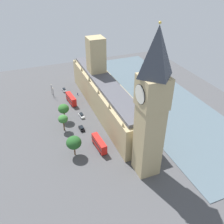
{
  "coord_description": "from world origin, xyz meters",
  "views": [
    {
      "loc": [
        35.39,
        102.11,
        68.23
      ],
      "look_at": [
        1.0,
        15.77,
        8.8
      ],
      "focal_mm": 39.35,
      "sensor_mm": 36.0,
      "label": 1
    }
  ],
  "objects_px": {
    "clock_tower": "(151,106)",
    "double_decker_bus_leading": "(99,143)",
    "pedestrian_opposite_hall": "(78,94)",
    "street_lamp_by_river_gate": "(53,91)",
    "parliament_building": "(105,93)",
    "double_decker_bus_midblock": "(71,99)",
    "car_silver_kerbside": "(64,90)",
    "street_lamp_slot_10": "(51,88)",
    "plane_tree_far_end": "(64,109)",
    "plane_tree_near_tower": "(74,143)",
    "car_black_under_trees": "(82,128)",
    "car_white_corner": "(82,115)",
    "plane_tree_trailing": "(63,119)"
  },
  "relations": [
    {
      "from": "double_decker_bus_midblock",
      "to": "double_decker_bus_leading",
      "type": "xyz_separation_m",
      "value": [
        -1.86,
        40.99,
        0.0
      ]
    },
    {
      "from": "car_white_corner",
      "to": "double_decker_bus_leading",
      "type": "height_order",
      "value": "double_decker_bus_leading"
    },
    {
      "from": "car_silver_kerbside",
      "to": "pedestrian_opposite_hall",
      "type": "bearing_deg",
      "value": 127.57
    },
    {
      "from": "pedestrian_opposite_hall",
      "to": "plane_tree_far_end",
      "type": "relative_size",
      "value": 0.17
    },
    {
      "from": "car_silver_kerbside",
      "to": "double_decker_bus_leading",
      "type": "height_order",
      "value": "double_decker_bus_leading"
    },
    {
      "from": "clock_tower",
      "to": "street_lamp_slot_10",
      "type": "height_order",
      "value": "clock_tower"
    },
    {
      "from": "double_decker_bus_leading",
      "to": "pedestrian_opposite_hall",
      "type": "bearing_deg",
      "value": -98.99
    },
    {
      "from": "plane_tree_trailing",
      "to": "street_lamp_slot_10",
      "type": "bearing_deg",
      "value": -91.48
    },
    {
      "from": "plane_tree_far_end",
      "to": "double_decker_bus_leading",
      "type": "bearing_deg",
      "value": 108.91
    },
    {
      "from": "car_white_corner",
      "to": "plane_tree_trailing",
      "type": "bearing_deg",
      "value": 32.03
    },
    {
      "from": "double_decker_bus_leading",
      "to": "pedestrian_opposite_hall",
      "type": "relative_size",
      "value": 6.95
    },
    {
      "from": "street_lamp_slot_10",
      "to": "plane_tree_trailing",
      "type": "bearing_deg",
      "value": 88.52
    },
    {
      "from": "car_silver_kerbside",
      "to": "car_black_under_trees",
      "type": "height_order",
      "value": "same"
    },
    {
      "from": "parliament_building",
      "to": "street_lamp_slot_10",
      "type": "xyz_separation_m",
      "value": [
        23.2,
        -25.27,
        -4.47
      ]
    },
    {
      "from": "parliament_building",
      "to": "double_decker_bus_midblock",
      "type": "height_order",
      "value": "parliament_building"
    },
    {
      "from": "clock_tower",
      "to": "double_decker_bus_midblock",
      "type": "bearing_deg",
      "value": -76.61
    },
    {
      "from": "street_lamp_slot_10",
      "to": "car_silver_kerbside",
      "type": "bearing_deg",
      "value": -166.28
    },
    {
      "from": "plane_tree_trailing",
      "to": "street_lamp_by_river_gate",
      "type": "bearing_deg",
      "value": -92.0
    },
    {
      "from": "double_decker_bus_midblock",
      "to": "plane_tree_far_end",
      "type": "distance_m",
      "value": 17.16
    },
    {
      "from": "plane_tree_near_tower",
      "to": "car_white_corner",
      "type": "bearing_deg",
      "value": -111.24
    },
    {
      "from": "double_decker_bus_leading",
      "to": "pedestrian_opposite_hall",
      "type": "height_order",
      "value": "double_decker_bus_leading"
    },
    {
      "from": "car_white_corner",
      "to": "pedestrian_opposite_hall",
      "type": "xyz_separation_m",
      "value": [
        -4.13,
        -23.07,
        -0.2
      ]
    },
    {
      "from": "clock_tower",
      "to": "double_decker_bus_leading",
      "type": "height_order",
      "value": "clock_tower"
    },
    {
      "from": "plane_tree_near_tower",
      "to": "plane_tree_trailing",
      "type": "relative_size",
      "value": 1.09
    },
    {
      "from": "car_white_corner",
      "to": "plane_tree_trailing",
      "type": "height_order",
      "value": "plane_tree_trailing"
    },
    {
      "from": "car_silver_kerbside",
      "to": "car_black_under_trees",
      "type": "bearing_deg",
      "value": 86.04
    },
    {
      "from": "car_silver_kerbside",
      "to": "plane_tree_near_tower",
      "type": "relative_size",
      "value": 0.5
    },
    {
      "from": "car_black_under_trees",
      "to": "double_decker_bus_leading",
      "type": "height_order",
      "value": "double_decker_bus_leading"
    },
    {
      "from": "plane_tree_near_tower",
      "to": "street_lamp_by_river_gate",
      "type": "height_order",
      "value": "plane_tree_near_tower"
    },
    {
      "from": "car_silver_kerbside",
      "to": "double_decker_bus_leading",
      "type": "xyz_separation_m",
      "value": [
        -2.53,
        56.17,
        1.75
      ]
    },
    {
      "from": "plane_tree_near_tower",
      "to": "street_lamp_by_river_gate",
      "type": "xyz_separation_m",
      "value": [
        -0.71,
        -50.12,
        -1.65
      ]
    },
    {
      "from": "parliament_building",
      "to": "clock_tower",
      "type": "height_order",
      "value": "clock_tower"
    },
    {
      "from": "pedestrian_opposite_hall",
      "to": "plane_tree_near_tower",
      "type": "bearing_deg",
      "value": -73.75
    },
    {
      "from": "car_silver_kerbside",
      "to": "plane_tree_near_tower",
      "type": "distance_m",
      "value": 56.9
    },
    {
      "from": "car_silver_kerbside",
      "to": "car_black_under_trees",
      "type": "relative_size",
      "value": 1.01
    },
    {
      "from": "parliament_building",
      "to": "pedestrian_opposite_hall",
      "type": "relative_size",
      "value": 50.73
    },
    {
      "from": "pedestrian_opposite_hall",
      "to": "street_lamp_by_river_gate",
      "type": "relative_size",
      "value": 0.23
    },
    {
      "from": "double_decker_bus_leading",
      "to": "plane_tree_near_tower",
      "type": "bearing_deg",
      "value": -5.07
    },
    {
      "from": "parliament_building",
      "to": "car_white_corner",
      "type": "distance_m",
      "value": 16.34
    },
    {
      "from": "parliament_building",
      "to": "car_white_corner",
      "type": "height_order",
      "value": "parliament_building"
    },
    {
      "from": "pedestrian_opposite_hall",
      "to": "plane_tree_trailing",
      "type": "bearing_deg",
      "value": -82.86
    },
    {
      "from": "car_white_corner",
      "to": "plane_tree_near_tower",
      "type": "distance_m",
      "value": 28.1
    },
    {
      "from": "street_lamp_slot_10",
      "to": "pedestrian_opposite_hall",
      "type": "bearing_deg",
      "value": 157.93
    },
    {
      "from": "parliament_building",
      "to": "plane_tree_near_tower",
      "type": "distance_m",
      "value": 37.61
    },
    {
      "from": "car_black_under_trees",
      "to": "car_silver_kerbside",
      "type": "bearing_deg",
      "value": 85.47
    },
    {
      "from": "parliament_building",
      "to": "pedestrian_opposite_hall",
      "type": "distance_m",
      "value": 23.52
    },
    {
      "from": "car_white_corner",
      "to": "pedestrian_opposite_hall",
      "type": "height_order",
      "value": "car_white_corner"
    },
    {
      "from": "double_decker_bus_midblock",
      "to": "street_lamp_by_river_gate",
      "type": "bearing_deg",
      "value": 124.67
    },
    {
      "from": "parliament_building",
      "to": "car_black_under_trees",
      "type": "xyz_separation_m",
      "value": [
        16.62,
        13.79,
        -8.21
      ]
    },
    {
      "from": "double_decker_bus_midblock",
      "to": "street_lamp_slot_10",
      "type": "distance_m",
      "value": 15.74
    }
  ]
}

